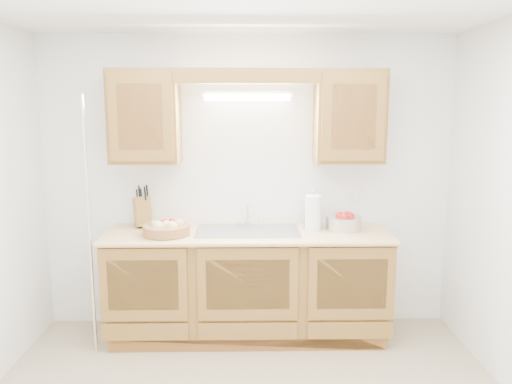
{
  "coord_description": "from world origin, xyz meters",
  "views": [
    {
      "loc": [
        0.0,
        -2.76,
        1.9
      ],
      "look_at": [
        0.06,
        0.85,
        1.29
      ],
      "focal_mm": 35.0,
      "sensor_mm": 36.0,
      "label": 1
    }
  ],
  "objects_px": {
    "fruit_basket": "(166,228)",
    "paper_towel": "(313,213)",
    "apple_bowl": "(344,222)",
    "knife_block": "(142,211)"
  },
  "relations": [
    {
      "from": "fruit_basket",
      "to": "apple_bowl",
      "type": "xyz_separation_m",
      "value": [
        1.44,
        0.14,
        0.01
      ]
    },
    {
      "from": "fruit_basket",
      "to": "paper_towel",
      "type": "height_order",
      "value": "paper_towel"
    },
    {
      "from": "knife_block",
      "to": "fruit_basket",
      "type": "bearing_deg",
      "value": -71.59
    },
    {
      "from": "paper_towel",
      "to": "apple_bowl",
      "type": "relative_size",
      "value": 1.01
    },
    {
      "from": "apple_bowl",
      "to": "fruit_basket",
      "type": "bearing_deg",
      "value": -174.41
    },
    {
      "from": "fruit_basket",
      "to": "apple_bowl",
      "type": "distance_m",
      "value": 1.45
    },
    {
      "from": "fruit_basket",
      "to": "paper_towel",
      "type": "distance_m",
      "value": 1.2
    },
    {
      "from": "fruit_basket",
      "to": "paper_towel",
      "type": "relative_size",
      "value": 1.22
    },
    {
      "from": "fruit_basket",
      "to": "knife_block",
      "type": "xyz_separation_m",
      "value": [
        -0.25,
        0.28,
        0.08
      ]
    },
    {
      "from": "fruit_basket",
      "to": "paper_towel",
      "type": "xyz_separation_m",
      "value": [
        1.19,
        0.15,
        0.09
      ]
    }
  ]
}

